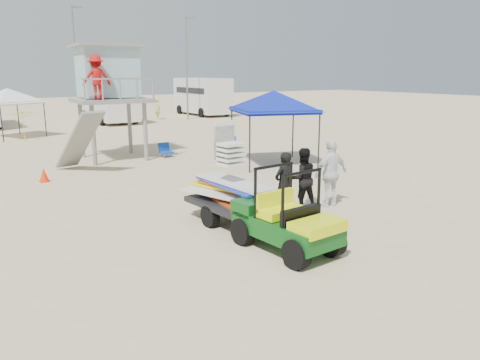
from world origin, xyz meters
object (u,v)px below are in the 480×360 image
surf_trailer (229,187)px  lifeguard_tower (107,77)px  man_left (284,184)px  utility_cart (287,214)px  canopy_blue (274,94)px

surf_trailer → lifeguard_tower: lifeguard_tower is taller
surf_trailer → lifeguard_tower: 10.91m
surf_trailer → man_left: size_ratio=1.58×
utility_cart → surf_trailer: surf_trailer is taller
surf_trailer → canopy_blue: (5.65, 5.65, 1.97)m
lifeguard_tower → canopy_blue: size_ratio=1.27×
utility_cart → canopy_blue: (5.65, 7.99, 2.06)m
man_left → canopy_blue: (4.13, 5.95, 2.03)m
surf_trailer → lifeguard_tower: (0.37, 10.58, 2.65)m
utility_cart → canopy_blue: size_ratio=0.65×
lifeguard_tower → canopy_blue: 7.25m
surf_trailer → man_left: 1.55m
canopy_blue → lifeguard_tower: bearing=137.0°
man_left → canopy_blue: bearing=-135.1°
man_left → lifeguard_tower: lifeguard_tower is taller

